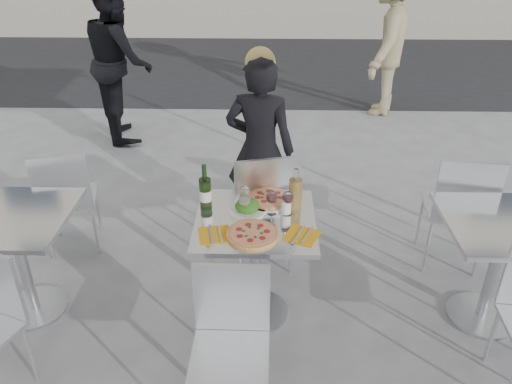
{
  "coord_description": "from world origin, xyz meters",
  "views": [
    {
      "loc": [
        0.07,
        -2.54,
        2.35
      ],
      "look_at": [
        0.0,
        0.15,
        0.85
      ],
      "focal_mm": 35.0,
      "sensor_mm": 36.0,
      "label": 1
    }
  ],
  "objects_px": {
    "side_chair_lfar": "(66,194)",
    "pedestrian_a": "(119,60)",
    "chair_far": "(263,203)",
    "carafe": "(295,195)",
    "wineglass_white_b": "(244,192)",
    "wineglass_white_a": "(244,200)",
    "woman_diner": "(260,150)",
    "pizza_near": "(252,234)",
    "side_table_right": "(499,251)",
    "chair_near": "(231,333)",
    "pizza_far": "(269,199)",
    "salad_plate": "(247,207)",
    "napkin_left": "(215,235)",
    "wineglass_red_b": "(288,198)",
    "wine_bottle": "(205,192)",
    "pedestrian_b": "(386,40)",
    "wineglass_red_a": "(272,198)",
    "side_chair_rfar": "(460,204)",
    "napkin_right": "(302,235)",
    "main_table": "(255,247)",
    "sugar_shaker": "(286,206)",
    "side_table_left": "(17,244)"
  },
  "relations": [
    {
      "from": "chair_far",
      "to": "pizza_far",
      "type": "relative_size",
      "value": 3.14
    },
    {
      "from": "chair_far",
      "to": "carafe",
      "type": "distance_m",
      "value": 0.53
    },
    {
      "from": "side_chair_lfar",
      "to": "pedestrian_b",
      "type": "height_order",
      "value": "pedestrian_b"
    },
    {
      "from": "side_chair_rfar",
      "to": "sugar_shaker",
      "type": "height_order",
      "value": "side_chair_rfar"
    },
    {
      "from": "side_chair_rfar",
      "to": "napkin_right",
      "type": "xyz_separation_m",
      "value": [
        -1.16,
        -0.72,
        0.2
      ]
    },
    {
      "from": "pizza_near",
      "to": "wineglass_white_a",
      "type": "distance_m",
      "value": 0.24
    },
    {
      "from": "side_chair_lfar",
      "to": "napkin_right",
      "type": "height_order",
      "value": "side_chair_lfar"
    },
    {
      "from": "wineglass_white_a",
      "to": "wineglass_white_b",
      "type": "xyz_separation_m",
      "value": [
        -0.0,
        0.1,
        0.0
      ]
    },
    {
      "from": "side_table_right",
      "to": "pizza_far",
      "type": "relative_size",
      "value": 2.43
    },
    {
      "from": "pizza_far",
      "to": "wineglass_red_a",
      "type": "height_order",
      "value": "wineglass_red_a"
    },
    {
      "from": "chair_near",
      "to": "napkin_left",
      "type": "xyz_separation_m",
      "value": [
        -0.12,
        0.52,
        0.25
      ]
    },
    {
      "from": "salad_plate",
      "to": "napkin_left",
      "type": "bearing_deg",
      "value": -124.22
    },
    {
      "from": "side_table_right",
      "to": "pedestrian_b",
      "type": "distance_m",
      "value": 3.99
    },
    {
      "from": "side_chair_rfar",
      "to": "wineglass_red_b",
      "type": "distance_m",
      "value": 1.37
    },
    {
      "from": "wineglass_white_a",
      "to": "wineglass_red_b",
      "type": "relative_size",
      "value": 1.0
    },
    {
      "from": "side_table_right",
      "to": "chair_near",
      "type": "xyz_separation_m",
      "value": [
        -1.61,
        -0.7,
        -0.03
      ]
    },
    {
      "from": "pedestrian_b",
      "to": "wineglass_white_a",
      "type": "distance_m",
      "value": 4.26
    },
    {
      "from": "main_table",
      "to": "wineglass_red_b",
      "type": "height_order",
      "value": "wineglass_red_b"
    },
    {
      "from": "side_table_right",
      "to": "pedestrian_a",
      "type": "relative_size",
      "value": 0.42
    },
    {
      "from": "wineglass_white_b",
      "to": "wineglass_white_a",
      "type": "bearing_deg",
      "value": -87.41
    },
    {
      "from": "pedestrian_b",
      "to": "pizza_far",
      "type": "relative_size",
      "value": 6.22
    },
    {
      "from": "pedestrian_b",
      "to": "carafe",
      "type": "height_order",
      "value": "pedestrian_b"
    },
    {
      "from": "pizza_far",
      "to": "napkin_left",
      "type": "distance_m",
      "value": 0.5
    },
    {
      "from": "side_table_right",
      "to": "napkin_left",
      "type": "bearing_deg",
      "value": -174.01
    },
    {
      "from": "pizza_far",
      "to": "wineglass_red_a",
      "type": "distance_m",
      "value": 0.18
    },
    {
      "from": "side_chair_rfar",
      "to": "pedestrian_a",
      "type": "relative_size",
      "value": 0.52
    },
    {
      "from": "pedestrian_b",
      "to": "wineglass_white_a",
      "type": "height_order",
      "value": "pedestrian_b"
    },
    {
      "from": "carafe",
      "to": "wineglass_red_a",
      "type": "bearing_deg",
      "value": -169.91
    },
    {
      "from": "pizza_far",
      "to": "salad_plate",
      "type": "height_order",
      "value": "salad_plate"
    },
    {
      "from": "side_chair_lfar",
      "to": "carafe",
      "type": "distance_m",
      "value": 1.81
    },
    {
      "from": "woman_diner",
      "to": "pedestrian_a",
      "type": "relative_size",
      "value": 0.83
    },
    {
      "from": "woman_diner",
      "to": "pizza_near",
      "type": "relative_size",
      "value": 5.0
    },
    {
      "from": "pedestrian_a",
      "to": "napkin_left",
      "type": "relative_size",
      "value": 8.45
    },
    {
      "from": "salad_plate",
      "to": "woman_diner",
      "type": "bearing_deg",
      "value": 86.31
    },
    {
      "from": "main_table",
      "to": "wineglass_red_a",
      "type": "xyz_separation_m",
      "value": [
        0.1,
        0.07,
        0.32
      ]
    },
    {
      "from": "wine_bottle",
      "to": "pedestrian_b",
      "type": "bearing_deg",
      "value": 64.12
    },
    {
      "from": "wineglass_red_b",
      "to": "woman_diner",
      "type": "bearing_deg",
      "value": 100.96
    },
    {
      "from": "side_chair_rfar",
      "to": "woman_diner",
      "type": "distance_m",
      "value": 1.51
    },
    {
      "from": "carafe",
      "to": "wineglass_red_b",
      "type": "xyz_separation_m",
      "value": [
        -0.05,
        -0.03,
        -0.01
      ]
    },
    {
      "from": "main_table",
      "to": "side_chair_rfar",
      "type": "bearing_deg",
      "value": 20.63
    },
    {
      "from": "side_chair_lfar",
      "to": "pedestrian_a",
      "type": "xyz_separation_m",
      "value": [
        -0.19,
        2.4,
        0.38
      ]
    },
    {
      "from": "chair_far",
      "to": "side_table_left",
      "type": "bearing_deg",
      "value": 4.29
    },
    {
      "from": "pizza_near",
      "to": "pedestrian_b",
      "type": "bearing_deg",
      "value": 69.28
    },
    {
      "from": "pedestrian_a",
      "to": "pizza_near",
      "type": "relative_size",
      "value": 6.06
    },
    {
      "from": "wineglass_white_b",
      "to": "napkin_right",
      "type": "relative_size",
      "value": 0.66
    },
    {
      "from": "side_chair_lfar",
      "to": "wineglass_red_a",
      "type": "relative_size",
      "value": 5.57
    },
    {
      "from": "chair_far",
      "to": "napkin_left",
      "type": "height_order",
      "value": "chair_far"
    },
    {
      "from": "pedestrian_a",
      "to": "wineglass_red_b",
      "type": "xyz_separation_m",
      "value": [
        1.82,
        -3.02,
        -0.04
      ]
    },
    {
      "from": "chair_near",
      "to": "sugar_shaker",
      "type": "height_order",
      "value": "same"
    },
    {
      "from": "side_chair_lfar",
      "to": "chair_near",
      "type": "bearing_deg",
      "value": 120.37
    }
  ]
}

